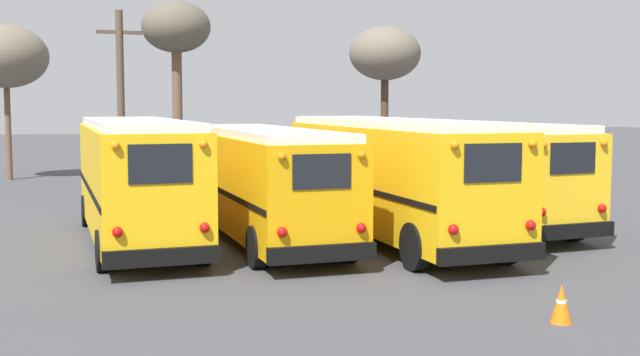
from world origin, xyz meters
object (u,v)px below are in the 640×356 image
(utility_pole, at_px, (121,99))
(traffic_cone, at_px, (561,303))
(bare_tree_0, at_px, (385,55))
(school_bus_2, at_px, (390,174))
(bare_tree_1, at_px, (6,57))
(school_bus_0, at_px, (136,177))
(school_bus_1, at_px, (264,180))
(bare_tree_2, at_px, (176,32))
(school_bus_3, at_px, (469,169))

(utility_pole, relative_size, traffic_cone, 11.18)
(bare_tree_0, bearing_deg, school_bus_2, -114.78)
(bare_tree_0, xyz_separation_m, bare_tree_1, (-17.58, 4.43, -0.22))
(school_bus_0, bearing_deg, traffic_cone, -61.73)
(utility_pole, relative_size, bare_tree_0, 0.99)
(school_bus_0, xyz_separation_m, bare_tree_0, (14.31, 15.30, 4.29))
(school_bus_0, bearing_deg, utility_pole, 84.82)
(bare_tree_0, bearing_deg, school_bus_1, -124.62)
(school_bus_2, xyz_separation_m, utility_pole, (-5.32, 14.15, 2.07))
(bare_tree_2, height_order, traffic_cone, bare_tree_2)
(school_bus_0, height_order, bare_tree_1, bare_tree_1)
(school_bus_2, bearing_deg, bare_tree_0, 65.22)
(school_bus_1, xyz_separation_m, utility_pole, (-2.10, 13.18, 2.21))
(bare_tree_0, bearing_deg, bare_tree_1, 165.85)
(utility_pole, xyz_separation_m, bare_tree_2, (2.24, -0.34, 2.71))
(bare_tree_0, relative_size, bare_tree_1, 1.02)
(school_bus_1, distance_m, traffic_cone, 9.86)
(school_bus_0, xyz_separation_m, bare_tree_1, (-3.27, 19.73, 4.07))
(utility_pole, distance_m, bare_tree_0, 13.68)
(utility_pole, distance_m, bare_tree_1, 8.76)
(school_bus_0, bearing_deg, bare_tree_0, 46.91)
(bare_tree_0, xyz_separation_m, bare_tree_2, (-10.95, -3.23, 0.51))
(bare_tree_1, distance_m, traffic_cone, 31.74)
(bare_tree_1, bearing_deg, bare_tree_2, -49.10)
(school_bus_1, xyz_separation_m, school_bus_2, (3.22, -0.98, 0.14))
(school_bus_1, xyz_separation_m, bare_tree_1, (-6.49, 20.50, 4.18))
(school_bus_0, bearing_deg, school_bus_3, -2.68)
(school_bus_2, relative_size, bare_tree_2, 1.39)
(school_bus_0, distance_m, school_bus_2, 6.68)
(school_bus_3, bearing_deg, bare_tree_2, 116.73)
(bare_tree_1, height_order, traffic_cone, bare_tree_1)
(school_bus_1, relative_size, bare_tree_2, 1.27)
(school_bus_2, distance_m, school_bus_3, 3.47)
(school_bus_1, distance_m, school_bus_3, 6.46)
(bare_tree_1, relative_size, bare_tree_2, 0.94)
(school_bus_0, height_order, bare_tree_2, bare_tree_2)
(bare_tree_1, bearing_deg, school_bus_2, -65.65)
(traffic_cone, bearing_deg, school_bus_2, 83.80)
(utility_pole, bearing_deg, traffic_cone, -79.03)
(school_bus_3, relative_size, bare_tree_0, 1.28)
(utility_pole, relative_size, bare_tree_1, 1.01)
(school_bus_3, distance_m, bare_tree_1, 24.33)
(school_bus_1, height_order, school_bus_2, school_bus_2)
(school_bus_2, distance_m, utility_pole, 15.26)
(traffic_cone, bearing_deg, utility_pole, 100.97)
(school_bus_0, distance_m, bare_tree_1, 20.41)
(school_bus_1, xyz_separation_m, bare_tree_0, (11.09, 16.06, 4.40))
(school_bus_2, bearing_deg, bare_tree_1, 114.35)
(school_bus_2, xyz_separation_m, bare_tree_0, (7.86, 17.04, 4.26))
(bare_tree_0, xyz_separation_m, traffic_cone, (-8.79, -25.57, -5.69))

